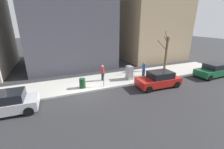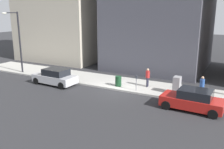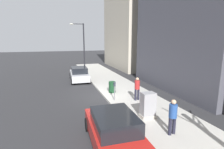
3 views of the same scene
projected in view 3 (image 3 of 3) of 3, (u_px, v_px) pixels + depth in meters
The scene contains 11 objects.
ground_plane at pixel (102, 96), 13.95m from camera, with size 120.00×120.00×0.00m, color #2B2B2D.
sidewalk at pixel (126, 93), 14.55m from camera, with size 4.00×36.00×0.15m, color #B2AFA8.
parked_car_red at pixel (113, 130), 7.21m from camera, with size 2.06×4.26×1.52m.
parked_car_silver at pixel (79, 74), 19.04m from camera, with size 2.05×4.26×1.52m.
parking_meter at pixel (114, 89), 12.34m from camera, with size 0.14×0.10×1.35m.
utility_box at pixel (148, 105), 9.63m from camera, with size 0.83×0.61×1.43m.
streetlamp at pixel (82, 43), 24.45m from camera, with size 1.97×0.32×6.50m.
trash_bin at pixel (112, 87), 14.36m from camera, with size 0.56×0.56×0.90m, color #14381E.
pedestrian_near_meter at pixel (173, 115), 7.84m from camera, with size 0.40×0.36×1.66m.
pedestrian_midblock at pixel (137, 87), 12.40m from camera, with size 0.40×0.36×1.66m.
office_tower_right at pixel (147, 17), 28.21m from camera, with size 11.36×11.36×16.23m, color #BCB29E.
Camera 3 is at (-3.40, -12.93, 4.40)m, focal length 28.00 mm.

